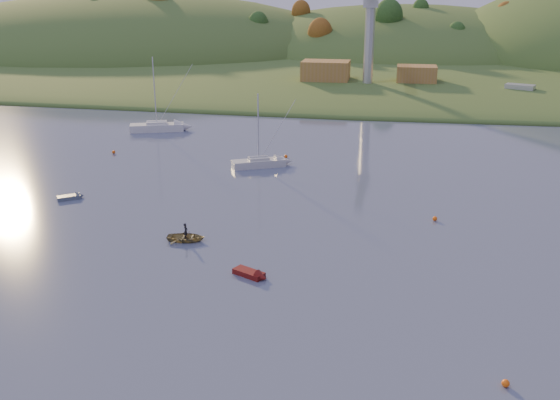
% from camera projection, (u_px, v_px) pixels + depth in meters
% --- Properties ---
extents(far_shore, '(620.00, 220.00, 1.50)m').
position_uv_depth(far_shore, '(376.00, 50.00, 246.40)').
color(far_shore, '#3A5522').
rests_on(far_shore, ground).
extents(shore_slope, '(640.00, 150.00, 7.00)m').
position_uv_depth(shore_slope, '(368.00, 71.00, 185.91)').
color(shore_slope, '#3A5522').
rests_on(shore_slope, ground).
extents(hill_left, '(170.00, 140.00, 44.00)m').
position_uv_depth(hill_left, '(132.00, 53.00, 234.00)').
color(hill_left, '#3A5522').
rests_on(hill_left, ground).
extents(hill_center, '(140.00, 120.00, 36.00)m').
position_uv_depth(hill_center, '(402.00, 56.00, 226.06)').
color(hill_center, '#3A5522').
rests_on(hill_center, ground).
extents(hillside_trees, '(280.00, 50.00, 32.00)m').
position_uv_depth(hillside_trees, '(371.00, 63.00, 204.53)').
color(hillside_trees, '#1E3F16').
rests_on(hillside_trees, ground).
extents(wharf, '(42.00, 16.00, 2.40)m').
position_uv_depth(wharf, '(381.00, 89.00, 144.65)').
color(wharf, slate).
rests_on(wharf, ground).
extents(shed_west, '(11.00, 8.00, 4.80)m').
position_uv_depth(shed_west, '(326.00, 71.00, 146.66)').
color(shed_west, olive).
rests_on(shed_west, wharf).
extents(shed_east, '(9.00, 7.00, 4.00)m').
position_uv_depth(shed_east, '(416.00, 75.00, 144.10)').
color(shed_east, olive).
rests_on(shed_east, wharf).
extents(dock_crane, '(3.20, 28.00, 20.30)m').
position_uv_depth(dock_crane, '(370.00, 18.00, 136.65)').
color(dock_crane, '#B7B7BC').
rests_on(dock_crane, wharf).
extents(sailboat_near, '(9.46, 5.54, 12.59)m').
position_uv_depth(sailboat_near, '(157.00, 127.00, 107.24)').
color(sailboat_near, silver).
rests_on(sailboat_near, ground).
extents(sailboat_far, '(7.50, 5.22, 10.12)m').
position_uv_depth(sailboat_far, '(259.00, 162.00, 85.83)').
color(sailboat_far, silver).
rests_on(sailboat_far, ground).
extents(canoe, '(3.98, 3.05, 0.77)m').
position_uv_depth(canoe, '(186.00, 237.00, 60.78)').
color(canoe, olive).
rests_on(canoe, ground).
extents(paddler, '(0.44, 0.62, 1.58)m').
position_uv_depth(paddler, '(186.00, 233.00, 60.65)').
color(paddler, black).
rests_on(paddler, ground).
extents(red_tender, '(3.48, 2.51, 1.13)m').
position_uv_depth(red_tender, '(255.00, 275.00, 53.10)').
color(red_tender, '#5D0F0D').
rests_on(red_tender, ground).
extents(grey_dinghy, '(3.11, 2.78, 1.14)m').
position_uv_depth(grey_dinghy, '(74.00, 197.00, 73.03)').
color(grey_dinghy, slate).
rests_on(grey_dinghy, ground).
extents(work_vessel, '(14.77, 9.82, 3.58)m').
position_uv_depth(work_vessel, '(519.00, 95.00, 135.73)').
color(work_vessel, slate).
rests_on(work_vessel, ground).
extents(buoy_0, '(0.50, 0.50, 0.50)m').
position_uv_depth(buoy_0, '(506.00, 383.00, 38.57)').
color(buoy_0, '#FC5E0D').
rests_on(buoy_0, ground).
extents(buoy_1, '(0.50, 0.50, 0.50)m').
position_uv_depth(buoy_1, '(435.00, 219.00, 66.07)').
color(buoy_1, '#FC5E0D').
rests_on(buoy_1, ground).
extents(buoy_2, '(0.50, 0.50, 0.50)m').
position_uv_depth(buoy_2, '(114.00, 152.00, 92.84)').
color(buoy_2, '#FC5E0D').
rests_on(buoy_2, ground).
extents(buoy_3, '(0.50, 0.50, 0.50)m').
position_uv_depth(buoy_3, '(286.00, 156.00, 90.40)').
color(buoy_3, '#FC5E0D').
rests_on(buoy_3, ground).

